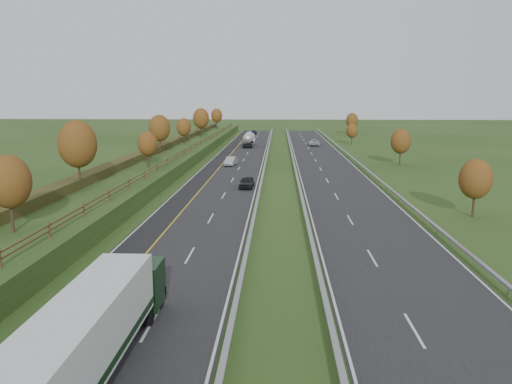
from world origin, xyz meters
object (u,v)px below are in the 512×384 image
(car_silver_mid, at_px, (231,161))
(car_oncoming, at_px, (314,142))
(road_tanker, at_px, (249,139))
(car_dark_near, at_px, (247,182))
(car_small_far, at_px, (253,132))
(box_lorry, at_px, (91,334))

(car_silver_mid, xyz_separation_m, car_oncoming, (17.58, 38.32, 0.03))
(car_silver_mid, bearing_deg, car_oncoming, 71.79)
(road_tanker, bearing_deg, car_oncoming, 8.08)
(car_dark_near, relative_size, car_small_far, 1.04)
(road_tanker, bearing_deg, car_silver_mid, -91.80)
(road_tanker, distance_m, car_silver_mid, 36.01)
(box_lorry, height_order, car_oncoming, box_lorry)
(car_dark_near, xyz_separation_m, car_oncoming, (13.26, 60.79, 0.01))
(car_silver_mid, distance_m, car_oncoming, 42.16)
(car_dark_near, height_order, car_oncoming, car_oncoming)
(car_small_far, bearing_deg, road_tanker, -82.60)
(car_small_far, xyz_separation_m, car_oncoming, (17.38, -38.74, 0.16))
(car_dark_near, distance_m, car_small_far, 99.61)
(box_lorry, height_order, car_small_far, box_lorry)
(car_silver_mid, height_order, car_small_far, car_silver_mid)
(car_small_far, bearing_deg, box_lorry, -83.66)
(road_tanker, bearing_deg, car_small_far, 91.29)
(box_lorry, relative_size, car_oncoming, 2.85)
(road_tanker, relative_size, car_oncoming, 1.97)
(car_dark_near, xyz_separation_m, car_small_far, (-4.12, 99.53, -0.14))
(car_silver_mid, bearing_deg, road_tanker, 94.64)
(box_lorry, distance_m, car_dark_near, 47.41)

